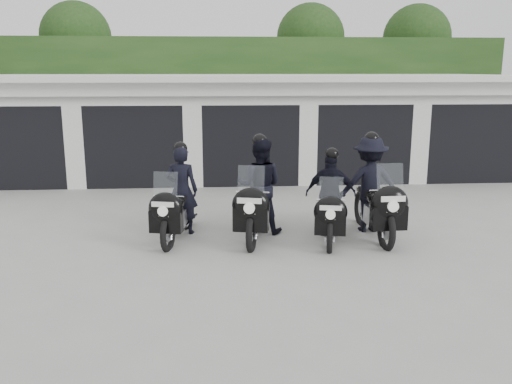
{
  "coord_description": "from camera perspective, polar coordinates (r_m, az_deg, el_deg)",
  "views": [
    {
      "loc": [
        -0.89,
        -8.99,
        3.11
      ],
      "look_at": [
        -0.24,
        0.1,
        1.05
      ],
      "focal_mm": 38.0,
      "sensor_mm": 36.0,
      "label": 1
    }
  ],
  "objects": [
    {
      "name": "police_bike_a",
      "position": [
        10.24,
        -8.23,
        -0.83
      ],
      "size": [
        0.89,
        2.1,
        1.85
      ],
      "rotation": [
        0.0,
        0.0,
        -0.2
      ],
      "color": "black",
      "rests_on": "ground"
    },
    {
      "name": "garage_block",
      "position": [
        17.15,
        -1.08,
        7.09
      ],
      "size": [
        16.4,
        6.8,
        2.96
      ],
      "color": "silver",
      "rests_on": "ground"
    },
    {
      "name": "ground",
      "position": [
        9.55,
        1.5,
        -6.27
      ],
      "size": [
        80.0,
        80.0,
        0.0
      ],
      "primitive_type": "plane",
      "color": "#979792",
      "rests_on": "ground"
    },
    {
      "name": "background_vegetation",
      "position": [
        21.94,
        -0.79,
        11.84
      ],
      "size": [
        20.0,
        3.9,
        5.8
      ],
      "color": "#1B3814",
      "rests_on": "ground"
    },
    {
      "name": "police_bike_d",
      "position": [
        10.61,
        12.12,
        0.22
      ],
      "size": [
        1.23,
        2.32,
        2.02
      ],
      "rotation": [
        0.0,
        0.0,
        0.03
      ],
      "color": "black",
      "rests_on": "ground"
    },
    {
      "name": "police_bike_c",
      "position": [
        10.22,
        7.86,
        -0.79
      ],
      "size": [
        1.05,
        1.99,
        1.75
      ],
      "rotation": [
        0.0,
        0.0,
        -0.21
      ],
      "color": "black",
      "rests_on": "ground"
    },
    {
      "name": "police_bike_b",
      "position": [
        10.26,
        0.23,
        -0.04
      ],
      "size": [
        1.11,
        2.26,
        1.99
      ],
      "rotation": [
        0.0,
        0.0,
        -0.21
      ],
      "color": "black",
      "rests_on": "ground"
    }
  ]
}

